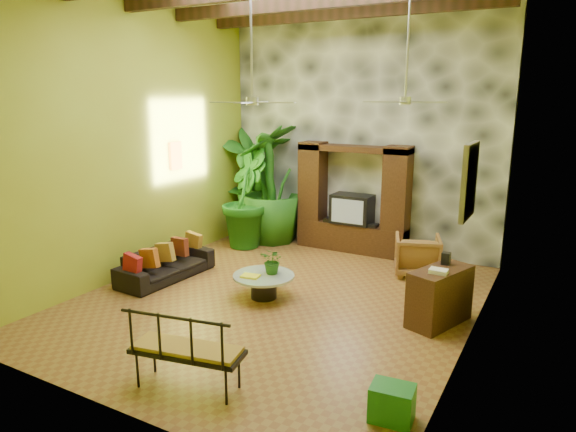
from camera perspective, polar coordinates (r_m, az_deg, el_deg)
The scene contains 21 objects.
ground at distance 8.59m, azimuth -1.05°, elevation -9.20°, with size 7.00×7.00×0.00m, color brown.
back_wall at distance 11.12m, azimuth 8.12°, elevation 9.13°, with size 6.00×0.02×5.00m, color #989822.
left_wall at distance 9.83m, azimuth -16.57°, elevation 8.18°, with size 0.02×7.00×5.00m, color #989822.
right_wall at distance 6.97m, azimuth 20.83°, elevation 5.95°, with size 0.02×7.00×5.00m, color #989822.
stone_accent_wall at distance 11.07m, azimuth 8.01°, elevation 9.11°, with size 5.98×0.10×4.98m, color #323538.
entertainment_center at distance 11.01m, azimuth 7.17°, elevation 1.04°, with size 2.40×0.55×2.30m.
ceiling_fan_front at distance 7.70m, azimuth -4.03°, elevation 14.13°, with size 1.28×1.28×1.86m.
ceiling_fan_back at distance 8.40m, azimuth 12.94°, elevation 13.77°, with size 1.28×1.28×1.86m.
wall_art_mask at distance 10.56m, azimuth -12.39°, elevation 6.56°, with size 0.06×0.32×0.55m, color gold.
wall_art_painting at distance 6.41m, azimuth 19.50°, elevation 3.67°, with size 0.06×0.70×0.90m, color #26668C.
sofa at distance 9.68m, azimuth -13.41°, elevation -5.19°, with size 1.88×0.74×0.55m, color black.
wicker_armchair at distance 9.88m, azimuth 14.17°, elevation -4.23°, with size 0.80×0.83×0.75m, color olive.
tall_plant_a at distance 12.15m, azimuth -4.23°, elevation 3.73°, with size 1.34×0.91×2.54m, color #20631A.
tall_plant_b at distance 11.30m, azimuth -4.89°, elevation 2.04°, with size 1.20×0.96×2.17m, color #1B6119.
tall_plant_c at distance 11.60m, azimuth -1.90°, elevation 3.61°, with size 1.49×1.49×2.66m, color #23651A.
coffee_table at distance 8.56m, azimuth -2.71°, elevation -7.44°, with size 1.02×1.02×0.40m.
centerpiece_plant at distance 8.49m, azimuth -1.68°, elevation -5.00°, with size 0.40×0.34×0.44m, color #235717.
yellow_tray at distance 8.42m, azimuth -4.20°, elevation -6.68°, with size 0.29×0.21×0.03m, color gold.
iron_bench at distance 6.03m, azimuth -11.66°, elevation -14.01°, with size 1.37×0.72×0.57m.
side_console at distance 7.90m, azimuth 16.50°, elevation -8.55°, with size 0.47×1.05×0.84m, color #3D1F13.
green_bin at distance 5.73m, azimuth 11.48°, elevation -19.70°, with size 0.44×0.33×0.39m, color #207B24.
Camera 1 is at (4.00, -6.85, 3.29)m, focal length 32.00 mm.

